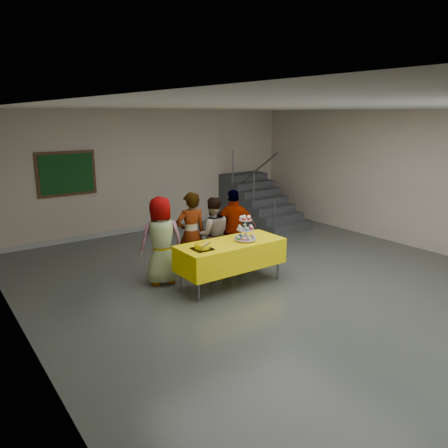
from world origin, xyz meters
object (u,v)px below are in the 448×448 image
object	(u,v)px
bear_cake	(202,246)
schoolchild_b	(191,234)
staircase	(256,203)
schoolchild_a	(161,241)
schoolchild_c	(213,235)
cupcake_stand	(245,231)
schoolchild_d	(234,228)
bake_table	(231,254)
noticeboard	(67,174)

from	to	relation	value
bear_cake	schoolchild_b	world-z (taller)	schoolchild_b
schoolchild_b	staircase	world-z (taller)	staircase
schoolchild_a	schoolchild_c	world-z (taller)	schoolchild_a
cupcake_stand	bear_cake	xyz separation A→B (m)	(-0.88, 0.01, -0.12)
schoolchild_d	staircase	xyz separation A→B (m)	(2.73, 2.64, -0.27)
cupcake_stand	bear_cake	distance (m)	0.89
bake_table	schoolchild_b	distance (m)	0.88
staircase	bake_table	bearing A→B (deg)	-134.76
schoolchild_b	schoolchild_d	size ratio (longest dim) A/B	1.03
bear_cake	schoolchild_c	bearing A→B (deg)	47.29
staircase	bear_cake	bearing A→B (deg)	-139.08
schoolchild_b	noticeboard	size ratio (longest dim) A/B	1.20
schoolchild_c	staircase	size ratio (longest dim) A/B	0.59
bake_table	schoolchild_b	bearing A→B (deg)	111.38
bake_table	schoolchild_c	xyz separation A→B (m)	(0.14, 0.76, 0.15)
schoolchild_a	schoolchild_b	distance (m)	0.62
schoolchild_b	cupcake_stand	bearing A→B (deg)	132.53
bake_table	schoolchild_d	world-z (taller)	schoolchild_d
cupcake_stand	bear_cake	bearing A→B (deg)	179.41
bake_table	staircase	size ratio (longest dim) A/B	0.78
schoolchild_b	schoolchild_c	xyz separation A→B (m)	(0.45, -0.03, -0.07)
bear_cake	schoolchild_b	size ratio (longest dim) A/B	0.23
noticeboard	schoolchild_a	bearing A→B (deg)	-81.33
cupcake_stand	schoolchild_b	distance (m)	1.05
bear_cake	staircase	world-z (taller)	staircase
bear_cake	noticeboard	distance (m)	4.44
bake_table	schoolchild_d	bearing A→B (deg)	49.85
cupcake_stand	bake_table	bearing A→B (deg)	165.33
schoolchild_d	bake_table	bearing A→B (deg)	73.67
noticeboard	cupcake_stand	bearing A→B (deg)	-68.21
cupcake_stand	bear_cake	world-z (taller)	cupcake_stand
bear_cake	schoolchild_a	bearing A→B (deg)	110.71
schoolchild_b	staircase	size ratio (longest dim) A/B	0.65
schoolchild_d	schoolchild_c	bearing A→B (deg)	22.02
cupcake_stand	staircase	xyz separation A→B (m)	(3.10, 3.46, -0.46)
bake_table	noticeboard	size ratio (longest dim) A/B	1.45
bear_cake	schoolchild_b	bearing A→B (deg)	70.21
cupcake_stand	schoolchild_b	bearing A→B (deg)	123.51
schoolchild_c	schoolchild_d	bearing A→B (deg)	-158.17
schoolchild_d	staircase	size ratio (longest dim) A/B	0.63
bake_table	cupcake_stand	bearing A→B (deg)	-14.67
bear_cake	schoolchild_d	xyz separation A→B (m)	(1.25, 0.81, -0.07)
staircase	cupcake_stand	bearing A→B (deg)	-131.89
schoolchild_a	schoolchild_d	size ratio (longest dim) A/B	1.02
schoolchild_a	cupcake_stand	bearing A→B (deg)	159.31
bake_table	bear_cake	world-z (taller)	bear_cake
bake_table	schoolchild_a	distance (m)	1.22
schoolchild_a	schoolchild_d	world-z (taller)	schoolchild_a
bear_cake	staircase	xyz separation A→B (m)	(3.98, 3.45, -0.34)
schoolchild_b	schoolchild_c	world-z (taller)	schoolchild_b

